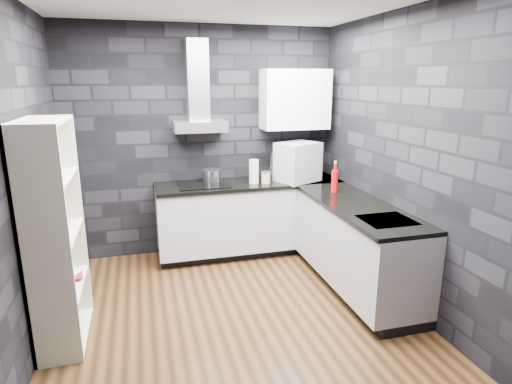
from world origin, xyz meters
name	(u,v)px	position (x,y,z in m)	size (l,w,h in m)	color
ground	(233,310)	(0.00, 0.00, 0.00)	(3.20, 3.20, 0.00)	#492D17
wall_back	(202,142)	(0.00, 1.62, 1.35)	(3.20, 0.05, 2.70)	black
wall_front	(298,231)	(0.00, -1.62, 1.35)	(3.20, 0.05, 2.70)	black
wall_left	(20,179)	(-1.62, 0.00, 1.35)	(0.05, 3.20, 2.70)	black
wall_right	(398,159)	(1.62, 0.00, 1.35)	(0.05, 3.20, 2.70)	black
toekick_back	(249,247)	(0.50, 1.34, 0.05)	(2.18, 0.50, 0.10)	black
toekick_right	(357,283)	(1.34, 0.10, 0.05)	(0.50, 1.78, 0.10)	black
counter_back_cab	(249,215)	(0.50, 1.30, 0.48)	(2.20, 0.60, 0.76)	#B6B6BA
counter_right_cab	(356,244)	(1.30, 0.10, 0.48)	(0.60, 1.80, 0.76)	#B6B6BA
counter_back_top	(250,184)	(0.50, 1.29, 0.88)	(2.20, 0.62, 0.04)	black
counter_right_top	(358,206)	(1.29, 0.10, 0.88)	(0.62, 1.80, 0.04)	black
counter_corner_top	(312,179)	(1.30, 1.30, 0.88)	(0.62, 0.62, 0.04)	black
hood_body	(200,126)	(-0.05, 1.43, 1.56)	(0.60, 0.34, 0.12)	silver
hood_chimney	(198,80)	(-0.05, 1.50, 2.07)	(0.24, 0.20, 0.90)	silver
upper_cabinet	(295,99)	(1.10, 1.43, 1.85)	(0.80, 0.35, 0.70)	white
cooktop	(203,184)	(-0.05, 1.30, 0.91)	(0.58, 0.50, 0.01)	black
sink_rim	(387,220)	(1.30, -0.40, 0.89)	(0.44, 0.40, 0.01)	silver
pot	(212,176)	(0.07, 1.39, 0.98)	(0.22, 0.22, 0.13)	#BABABF
glass_vase	(254,172)	(0.53, 1.22, 1.04)	(0.11, 0.11, 0.28)	silver
storage_jar	(266,178)	(0.67, 1.19, 0.96)	(0.10, 0.10, 0.12)	#CDB588
utensil_crock	(272,173)	(0.82, 1.42, 0.96)	(0.10, 0.10, 0.13)	#BABABF
appliance_garage	(298,162)	(1.07, 1.21, 1.12)	(0.47, 0.37, 0.47)	#A3A7AB
red_bottle	(335,181)	(1.26, 0.59, 1.02)	(0.07, 0.07, 0.24)	#B7090D
bookshelf	(55,235)	(-1.42, -0.05, 0.90)	(0.34, 0.80, 1.80)	beige
fruit_bowl	(53,233)	(-1.42, -0.11, 0.94)	(0.23, 0.23, 0.06)	silver
book_red	(62,267)	(-1.42, 0.07, 0.57)	(0.15, 0.02, 0.20)	maroon
book_second	(59,262)	(-1.45, 0.15, 0.59)	(0.16, 0.02, 0.22)	#B2B2B2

